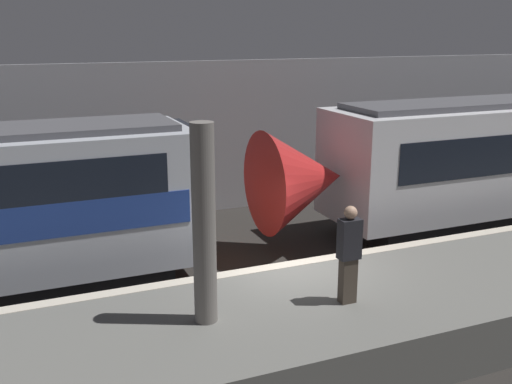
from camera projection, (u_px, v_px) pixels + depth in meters
ground_plane at (288, 306)px, 12.74m from camera, size 120.00×120.00×0.00m
platform at (331, 322)px, 10.97m from camera, size 40.00×3.68×1.02m
station_rear_barrier at (188, 139)px, 18.58m from camera, size 50.00×0.15×4.76m
support_pillar_near at (204, 226)px, 9.53m from camera, size 0.38×0.38×3.32m
person_waiting at (349, 252)px, 10.38m from camera, size 0.38×0.24×1.78m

